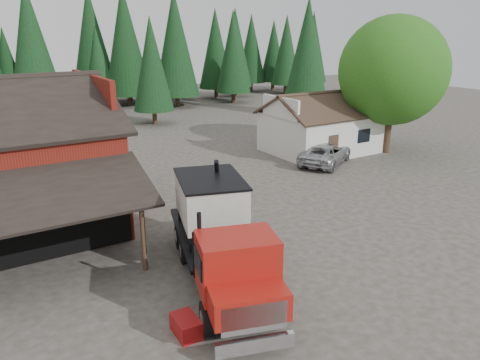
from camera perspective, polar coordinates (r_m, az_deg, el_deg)
ground at (r=20.14m, az=6.04°, el=-9.21°), size 120.00×120.00×0.00m
farmhouse at (r=37.02m, az=9.90°, el=6.03°), size 8.60×6.42×4.65m
deciduous_tree at (r=37.14m, az=18.18°, el=12.09°), size 8.00×8.00×10.20m
conifer_backdrop at (r=57.88m, az=-20.38°, el=7.77°), size 76.00×16.00×16.00m
near_pine_b at (r=47.38m, az=-10.72°, el=13.73°), size 3.96×3.96×10.40m
near_pine_c at (r=52.03m, az=8.20°, el=15.31°), size 4.84×4.84×12.40m
near_pine_d at (r=48.61m, az=-24.03°, el=14.42°), size 5.28×5.28×13.40m
feed_truck at (r=17.35m, az=-2.50°, el=-6.53°), size 5.11×9.66×4.22m
silver_car at (r=33.63m, az=10.38°, el=3.21°), size 5.98×4.88×1.51m
equip_box at (r=15.42m, az=-6.57°, el=-17.27°), size 0.74×1.12×0.60m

